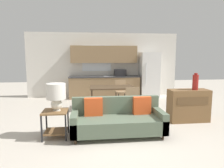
{
  "coord_description": "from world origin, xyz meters",
  "views": [
    {
      "loc": [
        -0.65,
        -3.94,
        1.7
      ],
      "look_at": [
        -0.01,
        1.5,
        0.95
      ],
      "focal_mm": 32.0,
      "sensor_mm": 36.0,
      "label": 1
    }
  ],
  "objects_px": {
    "dining_table": "(112,89)",
    "dining_chair_near_right": "(131,99)",
    "refrigerator": "(149,75)",
    "side_table": "(55,119)",
    "couch": "(117,120)",
    "vase": "(195,82)",
    "table_lamp": "(56,94)",
    "credenza": "(188,105)",
    "dining_chair_far_right": "(121,90)"
  },
  "relations": [
    {
      "from": "dining_table",
      "to": "dining_chair_near_right",
      "type": "xyz_separation_m",
      "value": [
        0.46,
        -0.82,
        -0.19
      ]
    },
    {
      "from": "dining_table",
      "to": "refrigerator",
      "type": "bearing_deg",
      "value": 45.17
    },
    {
      "from": "side_table",
      "to": "couch",
      "type": "bearing_deg",
      "value": 0.46
    },
    {
      "from": "couch",
      "to": "dining_chair_near_right",
      "type": "height_order",
      "value": "dining_chair_near_right"
    },
    {
      "from": "side_table",
      "to": "dining_chair_near_right",
      "type": "bearing_deg",
      "value": 35.57
    },
    {
      "from": "refrigerator",
      "to": "dining_table",
      "type": "distance_m",
      "value": 2.58
    },
    {
      "from": "couch",
      "to": "dining_chair_near_right",
      "type": "xyz_separation_m",
      "value": [
        0.59,
        1.36,
        0.15
      ]
    },
    {
      "from": "couch",
      "to": "vase",
      "type": "bearing_deg",
      "value": 16.82
    },
    {
      "from": "table_lamp",
      "to": "vase",
      "type": "xyz_separation_m",
      "value": [
        3.42,
        0.65,
        0.12
      ]
    },
    {
      "from": "couch",
      "to": "credenza",
      "type": "bearing_deg",
      "value": 18.87
    },
    {
      "from": "couch",
      "to": "table_lamp",
      "type": "distance_m",
      "value": 1.43
    },
    {
      "from": "dining_table",
      "to": "vase",
      "type": "height_order",
      "value": "vase"
    },
    {
      "from": "side_table",
      "to": "dining_chair_near_right",
      "type": "xyz_separation_m",
      "value": [
        1.91,
        1.37,
        0.09
      ]
    },
    {
      "from": "refrigerator",
      "to": "side_table",
      "type": "relative_size",
      "value": 3.27
    },
    {
      "from": "side_table",
      "to": "table_lamp",
      "type": "xyz_separation_m",
      "value": [
        0.03,
        0.0,
        0.54
      ]
    },
    {
      "from": "couch",
      "to": "vase",
      "type": "height_order",
      "value": "vase"
    },
    {
      "from": "vase",
      "to": "credenza",
      "type": "bearing_deg",
      "value": 165.43
    },
    {
      "from": "vase",
      "to": "dining_chair_near_right",
      "type": "xyz_separation_m",
      "value": [
        -1.54,
        0.71,
        -0.57
      ]
    },
    {
      "from": "table_lamp",
      "to": "dining_chair_near_right",
      "type": "height_order",
      "value": "table_lamp"
    },
    {
      "from": "refrigerator",
      "to": "credenza",
      "type": "relative_size",
      "value": 1.8
    },
    {
      "from": "dining_chair_far_right",
      "to": "dining_table",
      "type": "bearing_deg",
      "value": -126.62
    },
    {
      "from": "refrigerator",
      "to": "table_lamp",
      "type": "bearing_deg",
      "value": -128.82
    },
    {
      "from": "table_lamp",
      "to": "vase",
      "type": "bearing_deg",
      "value": 10.79
    },
    {
      "from": "side_table",
      "to": "vase",
      "type": "relative_size",
      "value": 1.32
    },
    {
      "from": "side_table",
      "to": "table_lamp",
      "type": "relative_size",
      "value": 1.0
    },
    {
      "from": "dining_table",
      "to": "couch",
      "type": "height_order",
      "value": "couch"
    },
    {
      "from": "vase",
      "to": "dining_chair_far_right",
      "type": "xyz_separation_m",
      "value": [
        -1.56,
        2.32,
        -0.57
      ]
    },
    {
      "from": "dining_table",
      "to": "dining_chair_far_right",
      "type": "xyz_separation_m",
      "value": [
        0.44,
        0.78,
        -0.19
      ]
    },
    {
      "from": "dining_table",
      "to": "dining_chair_far_right",
      "type": "distance_m",
      "value": 0.92
    },
    {
      "from": "dining_chair_near_right",
      "to": "refrigerator",
      "type": "bearing_deg",
      "value": -124.72
    },
    {
      "from": "table_lamp",
      "to": "vase",
      "type": "relative_size",
      "value": 1.32
    },
    {
      "from": "dining_table",
      "to": "dining_chair_near_right",
      "type": "distance_m",
      "value": 0.96
    },
    {
      "from": "table_lamp",
      "to": "dining_chair_near_right",
      "type": "distance_m",
      "value": 2.36
    },
    {
      "from": "refrigerator",
      "to": "dining_chair_far_right",
      "type": "xyz_separation_m",
      "value": [
        -1.36,
        -1.03,
        -0.46
      ]
    },
    {
      "from": "refrigerator",
      "to": "credenza",
      "type": "height_order",
      "value": "refrigerator"
    },
    {
      "from": "couch",
      "to": "dining_chair_far_right",
      "type": "distance_m",
      "value": 3.02
    },
    {
      "from": "dining_table",
      "to": "couch",
      "type": "bearing_deg",
      "value": -93.27
    },
    {
      "from": "vase",
      "to": "dining_chair_far_right",
      "type": "relative_size",
      "value": 0.52
    },
    {
      "from": "refrigerator",
      "to": "credenza",
      "type": "distance_m",
      "value": 3.36
    },
    {
      "from": "dining_table",
      "to": "vase",
      "type": "distance_m",
      "value": 2.55
    },
    {
      "from": "dining_table",
      "to": "dining_chair_far_right",
      "type": "height_order",
      "value": "dining_chair_far_right"
    },
    {
      "from": "credenza",
      "to": "refrigerator",
      "type": "bearing_deg",
      "value": 91.01
    },
    {
      "from": "vase",
      "to": "dining_chair_near_right",
      "type": "relative_size",
      "value": 0.52
    },
    {
      "from": "dining_table",
      "to": "vase",
      "type": "xyz_separation_m",
      "value": [
        2.01,
        -1.53,
        0.38
      ]
    },
    {
      "from": "refrigerator",
      "to": "vase",
      "type": "height_order",
      "value": "refrigerator"
    },
    {
      "from": "couch",
      "to": "table_lamp",
      "type": "bearing_deg",
      "value": -179.65
    },
    {
      "from": "couch",
      "to": "side_table",
      "type": "relative_size",
      "value": 3.43
    },
    {
      "from": "vase",
      "to": "refrigerator",
      "type": "bearing_deg",
      "value": 93.39
    },
    {
      "from": "side_table",
      "to": "vase",
      "type": "height_order",
      "value": "vase"
    },
    {
      "from": "dining_table",
      "to": "couch",
      "type": "xyz_separation_m",
      "value": [
        -0.12,
        -2.18,
        -0.35
      ]
    }
  ]
}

